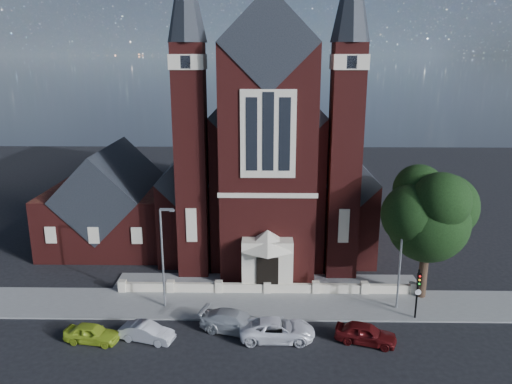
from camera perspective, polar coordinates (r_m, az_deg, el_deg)
ground at (r=49.83m, az=1.24°, el=-7.08°), size 120.00×120.00×0.00m
pavement_strip at (r=40.32m, az=1.31°, el=-12.78°), size 60.00×5.00×0.12m
forecourt_paving at (r=43.89m, az=1.28°, el=-10.31°), size 26.00×3.00×0.14m
forecourt_wall at (r=42.09m, az=1.29°, el=-11.49°), size 24.00×0.40×0.90m
church at (r=55.08m, az=1.26°, el=4.01°), size 20.01×34.90×29.20m
parish_hall at (r=53.65m, az=-16.10°, el=-1.50°), size 12.00×12.20×10.24m
street_tree at (r=40.78m, az=19.37°, el=-2.73°), size 6.40×6.60×10.70m
street_lamp_left at (r=38.66m, az=-10.54°, el=-6.80°), size 1.16×0.22×8.09m
street_lamp_right at (r=39.30m, az=16.34°, el=-6.81°), size 1.16×0.22×8.09m
traffic_signal at (r=38.97m, az=18.02°, el=-10.38°), size 0.28×0.42×4.00m
car_lime_van at (r=37.18m, az=-18.25°, el=-15.09°), size 3.98×2.09×1.29m
car_silver_a at (r=36.37m, az=-12.35°, el=-15.40°), size 4.00×2.25×1.25m
car_silver_b at (r=36.59m, az=-2.37°, el=-14.61°), size 5.48×3.40×1.48m
car_white_suv at (r=35.74m, az=2.44°, el=-15.43°), size 5.21×2.42×1.45m
car_dark_red at (r=36.10m, az=12.42°, el=-15.50°), size 4.45×2.82×1.41m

